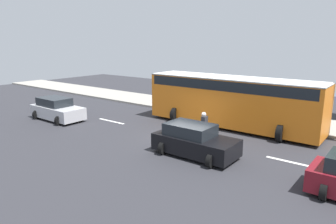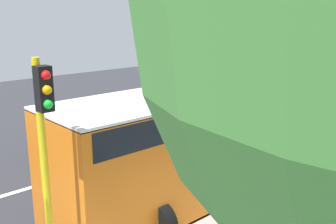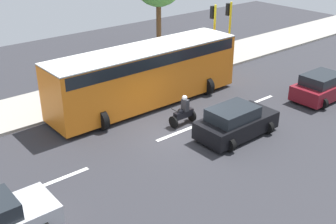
{
  "view_description": "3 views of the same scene",
  "coord_description": "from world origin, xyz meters",
  "px_view_note": "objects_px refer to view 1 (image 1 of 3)",
  "views": [
    {
      "loc": [
        -13.81,
        -9.55,
        5.38
      ],
      "look_at": [
        -1.01,
        0.33,
        1.64
      ],
      "focal_mm": 33.14,
      "sensor_mm": 36.0,
      "label": 1
    },
    {
      "loc": [
        11.01,
        -9.9,
        5.21
      ],
      "look_at": [
        -0.66,
        0.71,
        1.2
      ],
      "focal_mm": 41.77,
      "sensor_mm": 36.0,
      "label": 2
    },
    {
      "loc": [
        -13.42,
        11.64,
        9.4
      ],
      "look_at": [
        -0.28,
        0.76,
        1.45
      ],
      "focal_mm": 45.09,
      "sensor_mm": 36.0,
      "label": 3
    }
  ],
  "objects_px": {
    "car_black": "(194,141)",
    "motorcycle": "(202,127)",
    "city_bus": "(232,98)",
    "pedestrian_near_signal": "(256,100)",
    "car_silver": "(57,110)"
  },
  "relations": [
    {
      "from": "motorcycle",
      "to": "pedestrian_near_signal",
      "type": "xyz_separation_m",
      "value": [
        7.73,
        0.08,
        0.42
      ]
    },
    {
      "from": "car_black",
      "to": "car_silver",
      "type": "bearing_deg",
      "value": 90.07
    },
    {
      "from": "city_bus",
      "to": "car_black",
      "type": "bearing_deg",
      "value": -170.87
    },
    {
      "from": "city_bus",
      "to": "motorcycle",
      "type": "distance_m",
      "value": 3.41
    },
    {
      "from": "car_silver",
      "to": "city_bus",
      "type": "xyz_separation_m",
      "value": [
        5.68,
        -10.38,
        1.14
      ]
    },
    {
      "from": "motorcycle",
      "to": "city_bus",
      "type": "bearing_deg",
      "value": -2.58
    },
    {
      "from": "car_silver",
      "to": "motorcycle",
      "type": "xyz_separation_m",
      "value": [
        2.49,
        -10.24,
        -0.07
      ]
    },
    {
      "from": "city_bus",
      "to": "car_silver",
      "type": "bearing_deg",
      "value": 118.68
    },
    {
      "from": "city_bus",
      "to": "pedestrian_near_signal",
      "type": "bearing_deg",
      "value": 2.85
    },
    {
      "from": "city_bus",
      "to": "motorcycle",
      "type": "relative_size",
      "value": 7.19
    },
    {
      "from": "motorcycle",
      "to": "car_black",
      "type": "bearing_deg",
      "value": -156.93
    },
    {
      "from": "car_black",
      "to": "motorcycle",
      "type": "bearing_deg",
      "value": 23.07
    },
    {
      "from": "car_silver",
      "to": "motorcycle",
      "type": "relative_size",
      "value": 2.66
    },
    {
      "from": "city_bus",
      "to": "motorcycle",
      "type": "bearing_deg",
      "value": 177.42
    },
    {
      "from": "car_black",
      "to": "car_silver",
      "type": "relative_size",
      "value": 0.98
    }
  ]
}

